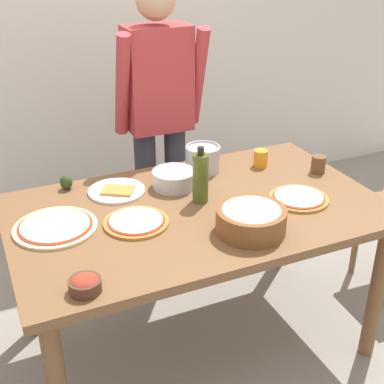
{
  "coord_description": "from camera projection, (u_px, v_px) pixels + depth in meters",
  "views": [
    {
      "loc": [
        -0.83,
        -1.81,
        1.84
      ],
      "look_at": [
        0.0,
        0.05,
        0.81
      ],
      "focal_mm": 49.19,
      "sensor_mm": 36.0,
      "label": 1
    }
  ],
  "objects": [
    {
      "name": "wall_back",
      "position": [
        92.0,
        22.0,
        3.33
      ],
      "size": [
        5.6,
        0.1,
        2.6
      ],
      "primitive_type": "cube",
      "color": "silver",
      "rests_on": "ground"
    },
    {
      "name": "small_sauce_bowl",
      "position": [
        85.0,
        284.0,
        1.74
      ],
      "size": [
        0.11,
        0.11,
        0.06
      ],
      "color": "#4C2D1E",
      "rests_on": "dining_table"
    },
    {
      "name": "popcorn_bowl",
      "position": [
        251.0,
        218.0,
        2.06
      ],
      "size": [
        0.28,
        0.28,
        0.11
      ],
      "color": "brown",
      "rests_on": "dining_table"
    },
    {
      "name": "plate_with_slice",
      "position": [
        117.0,
        191.0,
        2.39
      ],
      "size": [
        0.26,
        0.26,
        0.02
      ],
      "color": "white",
      "rests_on": "dining_table"
    },
    {
      "name": "cup_small_brown",
      "position": [
        318.0,
        164.0,
        2.58
      ],
      "size": [
        0.07,
        0.07,
        0.08
      ],
      "primitive_type": "cylinder",
      "color": "brown",
      "rests_on": "dining_table"
    },
    {
      "name": "steel_pot",
      "position": [
        203.0,
        158.0,
        2.58
      ],
      "size": [
        0.17,
        0.17,
        0.13
      ],
      "color": "#B7B7BC",
      "rests_on": "dining_table"
    },
    {
      "name": "dining_table",
      "position": [
        197.0,
        225.0,
        2.31
      ],
      "size": [
        1.6,
        0.96,
        0.76
      ],
      "color": "brown",
      "rests_on": "ground"
    },
    {
      "name": "avocado",
      "position": [
        66.0,
        182.0,
        2.41
      ],
      "size": [
        0.06,
        0.06,
        0.07
      ],
      "primitive_type": "ellipsoid",
      "color": "#2D4219",
      "rests_on": "dining_table"
    },
    {
      "name": "pizza_second_cooked",
      "position": [
        136.0,
        222.0,
        2.14
      ],
      "size": [
        0.27,
        0.27,
        0.02
      ],
      "color": "#C67A33",
      "rests_on": "dining_table"
    },
    {
      "name": "mixing_bowl_steel",
      "position": [
        174.0,
        179.0,
        2.43
      ],
      "size": [
        0.2,
        0.2,
        0.08
      ],
      "color": "#B7B7BC",
      "rests_on": "dining_table"
    },
    {
      "name": "person_cook",
      "position": [
        159.0,
        113.0,
        2.85
      ],
      "size": [
        0.49,
        0.25,
        1.62
      ],
      "color": "#2D2D38",
      "rests_on": "ground"
    },
    {
      "name": "pizza_raw_on_board",
      "position": [
        55.0,
        227.0,
        2.11
      ],
      "size": [
        0.34,
        0.34,
        0.02
      ],
      "color": "beige",
      "rests_on": "dining_table"
    },
    {
      "name": "pizza_cooked_on_tray",
      "position": [
        299.0,
        198.0,
        2.33
      ],
      "size": [
        0.26,
        0.26,
        0.02
      ],
      "color": "#C67A33",
      "rests_on": "dining_table"
    },
    {
      "name": "cup_orange",
      "position": [
        261.0,
        158.0,
        2.64
      ],
      "size": [
        0.07,
        0.07,
        0.08
      ],
      "primitive_type": "cylinder",
      "color": "orange",
      "rests_on": "dining_table"
    },
    {
      "name": "olive_oil_bottle",
      "position": [
        201.0,
        178.0,
        2.27
      ],
      "size": [
        0.07,
        0.07,
        0.26
      ],
      "color": "#47561E",
      "rests_on": "dining_table"
    },
    {
      "name": "ground",
      "position": [
        196.0,
        341.0,
        2.61
      ],
      "size": [
        8.0,
        8.0,
        0.0
      ],
      "primitive_type": "plane",
      "color": "gray"
    }
  ]
}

